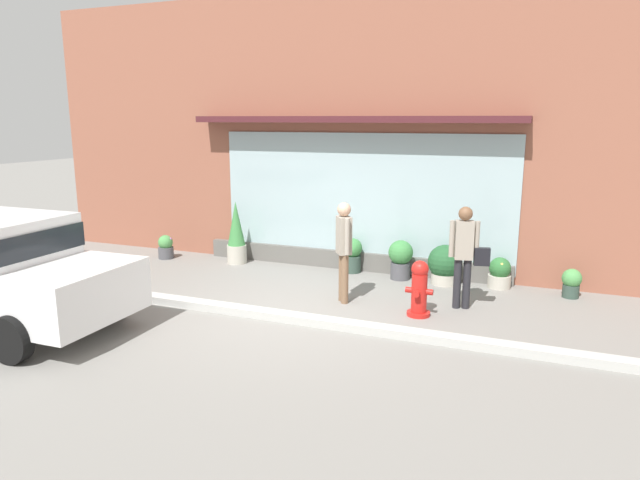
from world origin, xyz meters
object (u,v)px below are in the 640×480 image
object	(u,v)px
pedestrian_with_handbag	(465,251)
potted_plant_trailing_edge	(236,234)
potted_plant_corner_tall	(445,264)
fire_hydrant	(419,288)
potted_plant_low_front	(353,254)
potted_plant_near_hydrant	(500,273)
pedestrian_passerby	(344,245)
potted_plant_by_entrance	(571,282)
potted_plant_window_center	(401,258)
potted_plant_doorstep	(166,247)

from	to	relation	value
pedestrian_with_handbag	potted_plant_trailing_edge	bearing A→B (deg)	152.36
potted_plant_corner_tall	pedestrian_with_handbag	bearing A→B (deg)	-67.89
pedestrian_with_handbag	potted_plant_corner_tall	world-z (taller)	pedestrian_with_handbag
fire_hydrant	pedestrian_with_handbag	xyz separation A→B (m)	(0.57, 0.61, 0.50)
fire_hydrant	potted_plant_low_front	bearing A→B (deg)	131.07
potted_plant_corner_tall	potted_plant_near_hydrant	world-z (taller)	potted_plant_corner_tall
pedestrian_passerby	potted_plant_by_entrance	size ratio (longest dim) A/B	3.33
potted_plant_trailing_edge	potted_plant_by_entrance	size ratio (longest dim) A/B	2.61
pedestrian_with_handbag	potted_plant_trailing_edge	size ratio (longest dim) A/B	1.26
potted_plant_window_center	potted_plant_near_hydrant	size ratio (longest dim) A/B	1.34
potted_plant_low_front	potted_plant_doorstep	bearing A→B (deg)	-173.86
pedestrian_passerby	potted_plant_trailing_edge	distance (m)	3.33
potted_plant_by_entrance	potted_plant_doorstep	bearing A→B (deg)	-178.00
pedestrian_with_handbag	potted_plant_near_hydrant	world-z (taller)	pedestrian_with_handbag
fire_hydrant	potted_plant_near_hydrant	distance (m)	2.23
fire_hydrant	potted_plant_doorstep	size ratio (longest dim) A/B	1.70
potted_plant_corner_tall	potted_plant_doorstep	distance (m)	5.87
pedestrian_passerby	potted_plant_by_entrance	xyz separation A→B (m)	(3.45, 1.65, -0.68)
pedestrian_with_handbag	potted_plant_near_hydrant	size ratio (longest dim) A/B	2.96
pedestrian_passerby	potted_plant_doorstep	bearing A→B (deg)	37.41
potted_plant_window_center	potted_plant_near_hydrant	bearing A→B (deg)	3.50
pedestrian_with_handbag	potted_plant_trailing_edge	world-z (taller)	pedestrian_with_handbag
potted_plant_doorstep	potted_plant_near_hydrant	xyz separation A→B (m)	(6.81, 0.42, 0.02)
potted_plant_window_center	potted_plant_near_hydrant	world-z (taller)	potted_plant_window_center
fire_hydrant	potted_plant_doorstep	bearing A→B (deg)	164.92
potted_plant_low_front	potted_plant_doorstep	world-z (taller)	potted_plant_low_front
potted_plant_window_center	potted_plant_doorstep	bearing A→B (deg)	-176.45
pedestrian_with_handbag	potted_plant_by_entrance	world-z (taller)	pedestrian_with_handbag
potted_plant_trailing_edge	potted_plant_low_front	bearing A→B (deg)	5.09
potted_plant_by_entrance	potted_plant_near_hydrant	size ratio (longest dim) A/B	0.90
potted_plant_by_entrance	potted_plant_low_front	bearing A→B (deg)	177.68
potted_plant_by_entrance	potted_plant_trailing_edge	bearing A→B (deg)	-179.46
fire_hydrant	potted_plant_by_entrance	world-z (taller)	fire_hydrant
fire_hydrant	potted_plant_trailing_edge	size ratio (longest dim) A/B	0.67
pedestrian_passerby	potted_plant_trailing_edge	world-z (taller)	pedestrian_passerby
pedestrian_with_handbag	potted_plant_corner_tall	distance (m)	1.47
fire_hydrant	pedestrian_with_handbag	world-z (taller)	pedestrian_with_handbag
pedestrian_passerby	potted_plant_doorstep	distance (m)	4.77
fire_hydrant	potted_plant_low_front	distance (m)	2.66
fire_hydrant	pedestrian_with_handbag	distance (m)	0.97
pedestrian_with_handbag	potted_plant_by_entrance	distance (m)	2.13
potted_plant_corner_tall	potted_plant_near_hydrant	size ratio (longest dim) A/B	1.31
pedestrian_passerby	potted_plant_corner_tall	xyz separation A→B (m)	(1.34, 1.67, -0.58)
potted_plant_trailing_edge	potted_plant_corner_tall	xyz separation A→B (m)	(4.25, 0.08, -0.25)
potted_plant_trailing_edge	potted_plant_by_entrance	xyz separation A→B (m)	(6.36, 0.06, -0.35)
pedestrian_with_handbag	potted_plant_doorstep	bearing A→B (deg)	157.69
pedestrian_with_handbag	pedestrian_passerby	bearing A→B (deg)	178.76
pedestrian_passerby	potted_plant_window_center	bearing A→B (deg)	-53.06
potted_plant_low_front	potted_plant_corner_tall	xyz separation A→B (m)	(1.80, -0.14, 0.01)
potted_plant_corner_tall	potted_plant_doorstep	world-z (taller)	potted_plant_corner_tall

